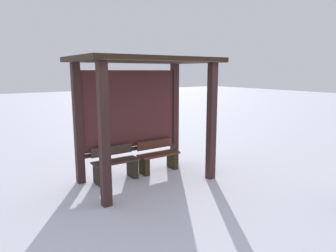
{
  "coord_description": "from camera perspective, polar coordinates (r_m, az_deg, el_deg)",
  "views": [
    {
      "loc": [
        -3.14,
        -5.36,
        2.31
      ],
      "look_at": [
        0.15,
        -0.59,
        1.26
      ],
      "focal_mm": 32.41,
      "sensor_mm": 36.0,
      "label": 1
    }
  ],
  "objects": [
    {
      "name": "bench_left_inside",
      "position": [
        6.62,
        -9.86,
        -7.38
      ],
      "size": [
        0.98,
        0.39,
        0.72
      ],
      "color": "#42312A",
      "rests_on": "ground"
    },
    {
      "name": "bus_shelter",
      "position": [
        6.39,
        -5.13,
        6.71
      ],
      "size": [
        2.85,
        1.78,
        2.58
      ],
      "color": "#382120",
      "rests_on": "ground"
    },
    {
      "name": "ground_plane",
      "position": [
        6.62,
        -3.99,
        -10.15
      ],
      "size": [
        60.0,
        60.0,
        0.0
      ],
      "primitive_type": "plane",
      "color": "white"
    },
    {
      "name": "bench_center_inside",
      "position": [
        7.11,
        -1.87,
        -5.95
      ],
      "size": [
        0.98,
        0.37,
        0.71
      ],
      "color": "#582F23",
      "rests_on": "ground"
    }
  ]
}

